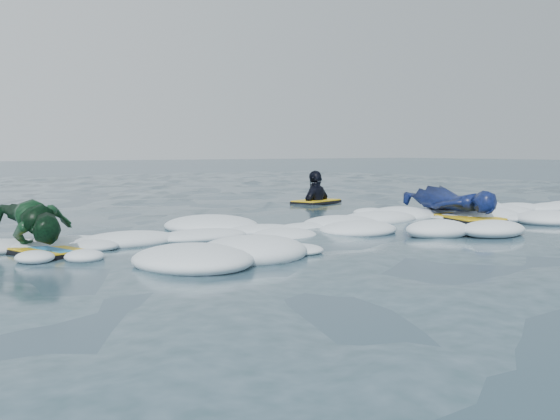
% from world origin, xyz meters
% --- Properties ---
extents(ground, '(120.00, 120.00, 0.00)m').
position_xyz_m(ground, '(0.00, 0.00, 0.00)').
color(ground, '#1A2B3E').
rests_on(ground, ground).
extents(foam_band, '(12.00, 3.10, 0.30)m').
position_xyz_m(foam_band, '(0.00, 1.03, 0.00)').
color(foam_band, white).
rests_on(foam_band, ground).
extents(prone_woman_unit, '(1.01, 1.90, 0.47)m').
position_xyz_m(prone_woman_unit, '(2.57, 1.12, 0.24)').
color(prone_woman_unit, black).
rests_on(prone_woman_unit, ground).
extents(prone_child_unit, '(0.74, 1.37, 0.52)m').
position_xyz_m(prone_child_unit, '(-3.24, 1.30, 0.27)').
color(prone_child_unit, black).
rests_on(prone_child_unit, ground).
extents(waiting_rider_unit, '(1.11, 0.82, 1.48)m').
position_xyz_m(waiting_rider_unit, '(2.85, 4.69, -0.10)').
color(waiting_rider_unit, black).
rests_on(waiting_rider_unit, ground).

